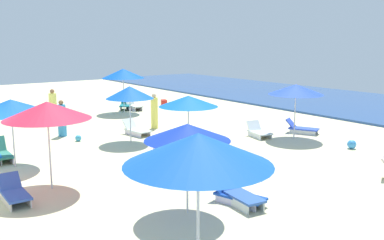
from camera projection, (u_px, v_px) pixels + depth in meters
umbrella_1 at (187, 132)px, 10.37m from camera, size 2.11×2.11×2.27m
lounge_chair_1_0 at (237, 195)px, 11.35m from camera, size 1.58×0.93×0.64m
lounge_chair_1_1 at (240, 195)px, 11.26m from camera, size 1.51×0.72×0.69m
umbrella_2 at (296, 89)px, 18.46m from camera, size 2.35×2.35×2.37m
lounge_chair_2_0 at (259, 132)px, 19.08m from camera, size 1.36×0.90×0.65m
lounge_chair_2_1 at (301, 128)px, 19.84m from camera, size 1.58×1.18×0.65m
umbrella_3 at (11, 106)px, 14.24m from camera, size 2.47×2.47×2.32m
lounge_chair_3_1 at (0, 154)px, 15.26m from camera, size 1.41×0.63×0.79m
umbrella_4 at (47, 110)px, 12.07m from camera, size 2.44×2.44×2.55m
lounge_chair_4_0 at (14, 193)px, 11.39m from camera, size 1.40×0.59×0.66m
umbrella_5 at (198, 149)px, 6.91m from camera, size 2.45×2.45×2.79m
umbrella_6 at (188, 101)px, 15.82m from camera, size 2.20×2.20×2.23m
lounge_chair_6_0 at (201, 143)px, 17.07m from camera, size 1.50×1.09×0.66m
lounge_chair_6_1 at (166, 152)px, 15.49m from camera, size 1.34×0.67×0.79m
umbrella_7 at (123, 73)px, 25.03m from camera, size 2.45×2.45×2.59m
lounge_chair_7_0 at (126, 105)px, 26.53m from camera, size 1.38×1.21×0.78m
lounge_chair_7_1 at (133, 106)px, 26.39m from camera, size 1.38×0.59×0.75m
umbrella_8 at (130, 92)px, 17.81m from camera, size 1.99×1.99×2.37m
lounge_chair_8_0 at (136, 130)px, 19.50m from camera, size 1.50×0.82×0.68m
beachgoer_0 at (53, 106)px, 22.97m from camera, size 0.46×0.46×1.68m
beachgoer_2 at (154, 112)px, 20.85m from camera, size 0.46×0.46×1.72m
beachgoer_3 at (62, 120)px, 19.15m from camera, size 0.52×0.52×1.63m
beach_ball_0 at (78, 138)px, 18.30m from camera, size 0.27×0.27×0.27m
cooler_box_1 at (164, 103)px, 28.04m from camera, size 0.67×0.53×0.41m
beach_ball_2 at (352, 144)px, 17.02m from camera, size 0.35×0.35×0.35m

